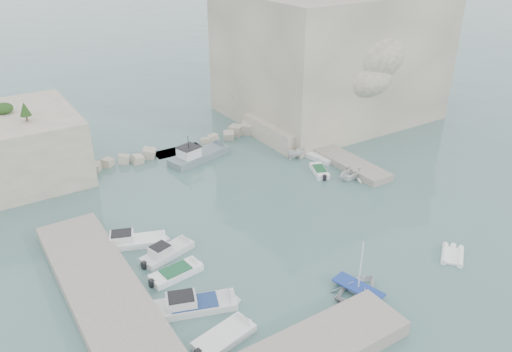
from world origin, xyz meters
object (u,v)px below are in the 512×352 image
motorboat_e (224,340)px  tender_east_b (319,173)px  motorboat_c (176,276)px  motorboat_d (195,309)px  rowboat (358,292)px  work_boat (199,159)px  motorboat_b (168,255)px  inflatable_dinghy (452,257)px  tender_east_d (300,155)px  tender_east_a (350,179)px  tender_east_c (318,159)px  motorboat_a (133,245)px

motorboat_e → tender_east_b: (21.17, 16.08, 0.00)m
motorboat_c → motorboat_d: bearing=-103.2°
rowboat → work_boat: bearing=-15.1°
motorboat_b → inflatable_dinghy: 23.60m
tender_east_b → tender_east_d: (1.13, 5.04, 0.00)m
tender_east_a → motorboat_d: bearing=105.5°
tender_east_a → tender_east_c: size_ratio=0.77×
motorboat_e → tender_east_a: (23.07, 13.17, 0.00)m
rowboat → tender_east_d: size_ratio=0.90×
motorboat_d → rowboat: size_ratio=1.53×
inflatable_dinghy → work_boat: 30.00m
motorboat_d → rowboat: (11.05, -5.01, 0.00)m
motorboat_b → motorboat_c: size_ratio=1.13×
motorboat_c → motorboat_e: same height
motorboat_b → rowboat: 15.68m
motorboat_b → tender_east_c: (22.68, 8.22, 0.00)m
tender_east_a → tender_east_c: (0.32, 5.87, 0.00)m
inflatable_dinghy → tender_east_d: size_ratio=0.67×
motorboat_c → tender_east_a: tender_east_a is taller
inflatable_dinghy → work_boat: work_boat is taller
tender_east_a → tender_east_b: tender_east_a is taller
motorboat_a → tender_east_c: motorboat_a is taller
motorboat_d → tender_east_a: 25.18m
tender_east_c → rowboat: bearing=136.3°
motorboat_d → rowboat: 12.13m
motorboat_d → tender_east_a: tender_east_a is taller
tender_east_c → work_boat: (-11.74, 7.52, 0.00)m
motorboat_b → tender_east_a: (22.36, 2.34, 0.00)m
motorboat_c → rowboat: rowboat is taller
tender_east_c → tender_east_d: size_ratio=0.95×
motorboat_a → rowboat: bearing=-31.2°
motorboat_a → motorboat_b: size_ratio=1.21×
motorboat_a → rowboat: 19.25m
rowboat → tender_east_b: size_ratio=1.08×
rowboat → tender_east_b: 20.20m
motorboat_c → tender_east_b: same height
tender_east_d → work_boat: work_boat is taller
rowboat → tender_east_a: bearing=-53.8°
motorboat_c → inflatable_dinghy: 22.64m
rowboat → inflatable_dinghy: 9.74m
motorboat_d → inflatable_dinghy: bearing=3.3°
tender_east_b → work_boat: 14.16m
motorboat_a → motorboat_c: motorboat_a is taller
tender_east_d → tender_east_c: bearing=-166.9°
motorboat_c → motorboat_d: size_ratio=0.69×
motorboat_e → tender_east_a: 26.56m
tender_east_b → motorboat_b: bearing=127.0°
motorboat_c → tender_east_a: bearing=6.1°
motorboat_c → work_boat: (11.47, 18.60, 0.00)m
motorboat_c → work_boat: 21.85m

